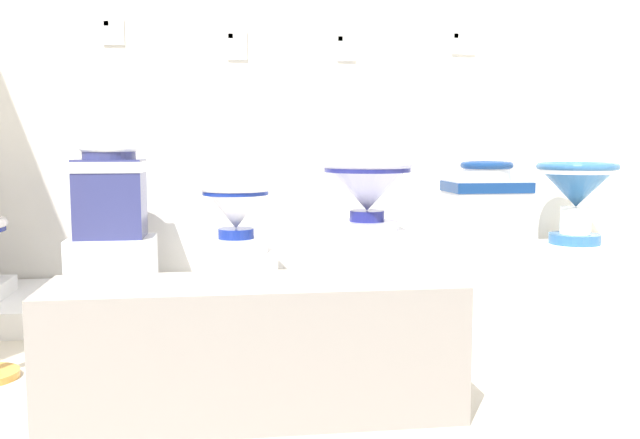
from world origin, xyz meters
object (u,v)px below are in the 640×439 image
object	(u,v)px
antique_toilet_slender_white	(110,188)
info_placard_second	(113,31)
plinth_block_leftmost	(237,270)
museum_bench	(256,348)
antique_toilet_tall_cobalt	(577,188)
info_placard_fifth	(463,43)
info_placard_fourth	(346,47)
antique_toilet_leftmost	(236,211)
info_placard_third	(237,45)
plinth_block_broad_patterned	(484,273)
antique_toilet_broad_patterned	(486,211)
antique_toilet_rightmost	(367,186)
plinth_block_tall_cobalt	(574,260)
plinth_block_rightmost	(367,259)
plinth_block_slender_white	(113,263)

from	to	relation	value
antique_toilet_slender_white	info_placard_second	size ratio (longest dim) A/B	3.33
plinth_block_leftmost	info_placard_second	distance (m)	1.36
plinth_block_leftmost	museum_bench	bearing A→B (deg)	-88.61
antique_toilet_tall_cobalt	info_placard_fifth	bearing A→B (deg)	149.55
plinth_block_leftmost	info_placard_fourth	distance (m)	1.31
antique_toilet_leftmost	info_placard_third	world-z (taller)	info_placard_third
plinth_block_broad_patterned	info_placard_fifth	size ratio (longest dim) A/B	3.05
antique_toilet_broad_patterned	antique_toilet_tall_cobalt	world-z (taller)	antique_toilet_broad_patterned
plinth_block_broad_patterned	antique_toilet_tall_cobalt	distance (m)	0.70
info_placard_third	info_placard_fifth	bearing A→B (deg)	0.00
antique_toilet_leftmost	plinth_block_broad_patterned	xyz separation A→B (m)	(1.20, -0.09, -0.31)
plinth_block_leftmost	antique_toilet_slender_white	bearing A→B (deg)	174.28
antique_toilet_leftmost	info_placard_second	bearing A→B (deg)	147.56
antique_toilet_broad_patterned	info_placard_third	distance (m)	1.52
plinth_block_leftmost	antique_toilet_rightmost	size ratio (longest dim) A/B	0.90
antique_toilet_rightmost	museum_bench	bearing A→B (deg)	-115.97
plinth_block_tall_cobalt	antique_toilet_tall_cobalt	distance (m)	0.38
plinth_block_leftmost	plinth_block_rightmost	distance (m)	0.62
plinth_block_leftmost	antique_toilet_leftmost	bearing A→B (deg)	90.00
antique_toilet_slender_white	plinth_block_broad_patterned	xyz separation A→B (m)	(1.79, -0.15, -0.42)
plinth_block_slender_white	antique_toilet_leftmost	size ratio (longest dim) A/B	1.18
info_placard_fifth	museum_bench	bearing A→B (deg)	-125.88
plinth_block_tall_cobalt	plinth_block_rightmost	bearing A→B (deg)	-172.12
plinth_block_leftmost	antique_toilet_rightmost	world-z (taller)	antique_toilet_rightmost
plinth_block_leftmost	info_placard_fourth	bearing A→B (deg)	32.37
antique_toilet_slender_white	info_placard_fourth	bearing A→B (deg)	15.14
antique_toilet_rightmost	info_placard_second	world-z (taller)	info_placard_second
antique_toilet_leftmost	antique_toilet_rightmost	distance (m)	0.63
info_placard_third	info_placard_fifth	distance (m)	1.21
plinth_block_broad_patterned	info_placard_third	distance (m)	1.70
info_placard_third	info_placard_fourth	xyz separation A→B (m)	(0.57, -0.00, 0.00)
antique_toilet_broad_patterned	plinth_block_tall_cobalt	world-z (taller)	antique_toilet_broad_patterned
antique_toilet_broad_patterned	info_placard_second	world-z (taller)	info_placard_second
antique_toilet_slender_white	antique_toilet_tall_cobalt	size ratio (longest dim) A/B	1.03
info_placard_second	antique_toilet_slender_white	bearing A→B (deg)	-88.12
plinth_block_leftmost	museum_bench	world-z (taller)	museum_bench
plinth_block_slender_white	info_placard_third	bearing A→B (deg)	27.73
plinth_block_rightmost	info_placard_fifth	size ratio (longest dim) A/B	2.99
antique_toilet_tall_cobalt	antique_toilet_rightmost	bearing A→B (deg)	-172.12
antique_toilet_tall_cobalt	info_placard_third	world-z (taller)	info_placard_third
plinth_block_slender_white	info_placard_fourth	size ratio (longest dim) A/B	2.77
plinth_block_tall_cobalt	plinth_block_slender_white	bearing A→B (deg)	-179.68
plinth_block_tall_cobalt	plinth_block_broad_patterned	bearing A→B (deg)	-163.98
info_placard_second	museum_bench	size ratio (longest dim) A/B	0.11
antique_toilet_rightmost	plinth_block_broad_patterned	xyz separation A→B (m)	(0.59, -0.00, -0.43)
antique_toilet_broad_patterned	info_placard_fourth	distance (m)	1.13
plinth_block_broad_patterned	info_placard_fifth	distance (m)	1.26
antique_toilet_rightmost	plinth_block_broad_patterned	world-z (taller)	antique_toilet_rightmost
plinth_block_slender_white	antique_toilet_slender_white	distance (m)	0.36
plinth_block_slender_white	info_placard_fourth	world-z (taller)	info_placard_fourth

